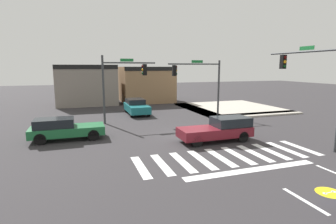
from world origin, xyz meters
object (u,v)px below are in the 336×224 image
(car_teal, at_px, (136,106))
(car_maroon, at_px, (219,129))
(traffic_signal_northwest, at_px, (122,78))
(car_green, at_px, (64,129))
(traffic_signal_southeast, at_px, (312,75))
(traffic_signal_northeast, at_px, (199,78))

(car_teal, bearing_deg, car_maroon, 14.70)
(traffic_signal_northwest, xyz_separation_m, car_maroon, (4.89, -7.70, -3.02))
(traffic_signal_northwest, xyz_separation_m, car_green, (-4.55, -4.31, -3.03))
(traffic_signal_northwest, distance_m, traffic_signal_southeast, 13.91)
(traffic_signal_northeast, height_order, car_teal, traffic_signal_northeast)
(traffic_signal_southeast, bearing_deg, car_maroon, 67.28)
(traffic_signal_northwest, relative_size, traffic_signal_southeast, 0.95)
(car_teal, relative_size, car_green, 0.96)
(car_maroon, xyz_separation_m, car_teal, (-2.99, 11.39, -0.00))
(traffic_signal_northeast, xyz_separation_m, car_green, (-11.55, -4.21, -2.97))
(traffic_signal_northeast, height_order, car_maroon, traffic_signal_northeast)
(traffic_signal_northwest, distance_m, car_green, 6.96)
(traffic_signal_southeast, distance_m, car_green, 15.80)
(traffic_signal_southeast, distance_m, car_maroon, 6.40)
(traffic_signal_southeast, bearing_deg, traffic_signal_northwest, 45.26)
(traffic_signal_northeast, bearing_deg, car_green, 20.04)
(traffic_signal_northeast, bearing_deg, traffic_signal_southeast, 106.49)
(traffic_signal_northwest, height_order, traffic_signal_southeast, traffic_signal_southeast)
(car_green, bearing_deg, traffic_signal_northeast, 20.04)
(traffic_signal_southeast, xyz_separation_m, car_maroon, (-4.99, 2.09, -3.43))
(car_maroon, height_order, car_teal, car_maroon)
(traffic_signal_northwest, height_order, car_green, traffic_signal_northwest)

